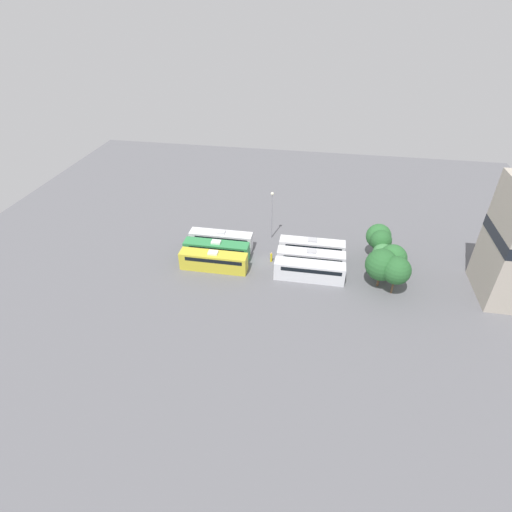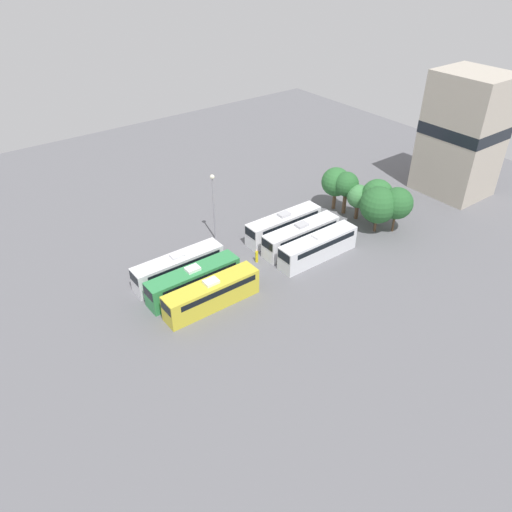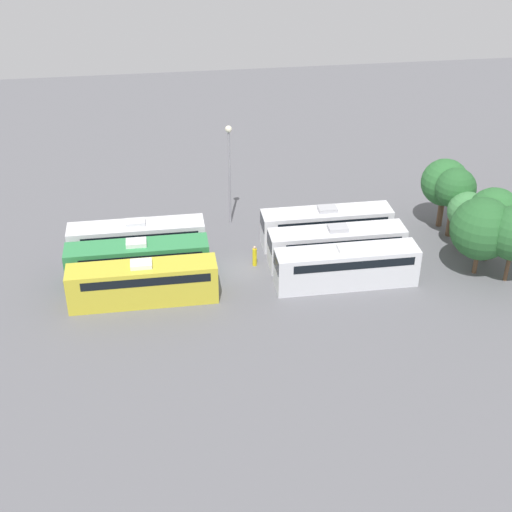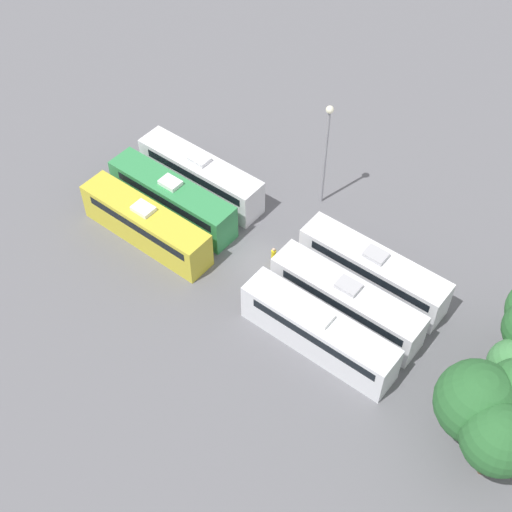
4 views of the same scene
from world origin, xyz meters
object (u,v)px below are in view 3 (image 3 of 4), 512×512
object	(u,v)px
bus_1	(138,260)
bus_3	(327,225)
bus_5	(347,266)
bus_2	(143,282)
tree_0	(445,183)
tree_1	(455,189)
tree_3	(494,214)
bus_0	(138,239)
light_pole	(229,160)
tree_2	(467,211)
worker_person	(255,256)
tree_4	(482,229)
bus_4	(337,245)

from	to	relation	value
bus_1	bus_3	bearing A→B (deg)	102.04
bus_3	bus_5	bearing A→B (deg)	0.07
bus_2	tree_0	xyz separation A→B (m)	(-8.34, 26.96, 2.60)
bus_3	bus_5	xyz separation A→B (m)	(6.80, 0.01, 0.00)
tree_1	tree_3	size ratio (longest dim) A/B	0.99
bus_0	tree_3	distance (m)	29.53
light_pole	tree_2	size ratio (longest dim) A/B	1.80
bus_5	worker_person	size ratio (longest dim) A/B	6.20
bus_3	light_pole	distance (m)	10.37
tree_4	bus_1	bearing A→B (deg)	-96.72
tree_1	bus_5	bearing A→B (deg)	-60.04
bus_0	light_pole	xyz separation A→B (m)	(-5.07, 8.44, 4.50)
tree_2	tree_4	distance (m)	4.15
worker_person	tree_0	xyz separation A→B (m)	(-4.40, 17.80, 3.48)
tree_0	bus_2	bearing A→B (deg)	-72.81
tree_1	tree_3	bearing A→B (deg)	18.08
bus_1	tree_4	size ratio (longest dim) A/B	1.71
bus_3	bus_4	world-z (taller)	same
bus_2	light_pole	xyz separation A→B (m)	(-11.80, 8.06, 4.50)
tree_0	tree_2	xyz separation A→B (m)	(4.16, 0.45, -0.81)
bus_2	tree_3	xyz separation A→B (m)	(-1.90, 28.64, 2.59)
bus_1	tree_3	bearing A→B (deg)	87.21
tree_1	bus_0	bearing A→B (deg)	-90.60
bus_0	tree_2	world-z (taller)	tree_2
bus_0	worker_person	bearing A→B (deg)	73.69
bus_5	tree_4	bearing A→B (deg)	90.62
bus_4	tree_2	world-z (taller)	tree_2
worker_person	tree_3	world-z (taller)	tree_3
tree_0	tree_1	world-z (taller)	tree_0
worker_person	tree_1	size ratio (longest dim) A/B	0.28
tree_0	tree_2	size ratio (longest dim) A/B	1.24
bus_1	light_pole	bearing A→B (deg)	135.26
light_pole	tree_3	world-z (taller)	light_pole
bus_5	light_pole	bearing A→B (deg)	-146.23
light_pole	tree_2	world-z (taller)	light_pole
tree_1	tree_2	bearing A→B (deg)	6.66
bus_4	worker_person	bearing A→B (deg)	-95.50
bus_0	tree_2	bearing A→B (deg)	84.76
bus_3	tree_3	bearing A→B (deg)	68.93
bus_5	tree_2	bearing A→B (deg)	110.09
worker_person	tree_1	world-z (taller)	tree_1
bus_0	bus_3	distance (m)	16.33
worker_person	tree_3	xyz separation A→B (m)	(2.04, 19.48, 3.47)
bus_0	bus_4	size ratio (longest dim) A/B	1.00
tree_1	worker_person	bearing A→B (deg)	-82.07
bus_3	tree_0	bearing A→B (deg)	98.02
bus_5	bus_1	bearing A→B (deg)	-101.53
bus_2	light_pole	distance (m)	14.98
light_pole	tree_2	distance (m)	20.98
bus_4	worker_person	distance (m)	6.91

